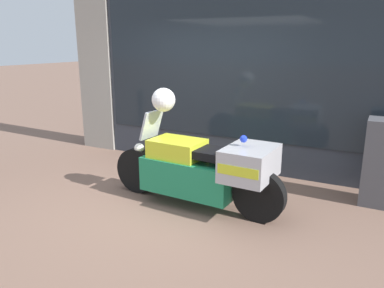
% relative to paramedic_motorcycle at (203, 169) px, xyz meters
% --- Properties ---
extents(ground_plane, '(60.00, 60.00, 0.00)m').
position_rel_paramedic_motorcycle_xyz_m(ground_plane, '(-0.62, -0.16, -0.53)').
color(ground_plane, '#7A5B4C').
extents(shop_building, '(5.85, 0.55, 3.93)m').
position_rel_paramedic_motorcycle_xyz_m(shop_building, '(-0.98, 1.84, 1.45)').
color(shop_building, '#333842').
rests_on(shop_building, ground).
extents(window_display, '(4.63, 0.30, 1.83)m').
position_rel_paramedic_motorcycle_xyz_m(window_display, '(-0.31, 1.87, -0.09)').
color(window_display, slate).
rests_on(window_display, ground).
extents(paramedic_motorcycle, '(2.48, 0.76, 1.22)m').
position_rel_paramedic_motorcycle_xyz_m(paramedic_motorcycle, '(0.00, 0.00, 0.00)').
color(paramedic_motorcycle, black).
rests_on(paramedic_motorcycle, ground).
extents(white_helmet, '(0.31, 0.31, 0.31)m').
position_rel_paramedic_motorcycle_xyz_m(white_helmet, '(-0.60, 0.03, 0.84)').
color(white_helmet, white).
rests_on(white_helmet, paramedic_motorcycle).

